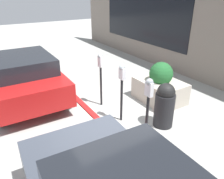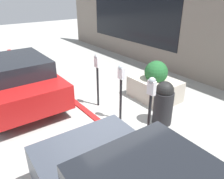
# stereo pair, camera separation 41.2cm
# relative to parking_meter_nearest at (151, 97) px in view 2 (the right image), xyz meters

# --- Properties ---
(ground_plane) EXTENTS (40.00, 40.00, 0.00)m
(ground_plane) POSITION_rel_parking_meter_nearest_xyz_m (1.02, 0.36, -1.11)
(ground_plane) COLOR #999993
(curb_strip) EXTENTS (19.00, 0.16, 0.04)m
(curb_strip) POSITION_rel_parking_meter_nearest_xyz_m (1.02, 0.44, -1.09)
(curb_strip) COLOR red
(curb_strip) RESTS_ON ground_plane
(building_facade) EXTENTS (19.00, 0.17, 3.38)m
(building_facade) POSITION_rel_parking_meter_nearest_xyz_m (1.02, -4.11, 0.59)
(building_facade) COLOR slate
(building_facade) RESTS_ON ground_plane
(parking_meter_nearest) EXTENTS (0.18, 0.15, 1.56)m
(parking_meter_nearest) POSITION_rel_parking_meter_nearest_xyz_m (0.00, 0.00, 0.00)
(parking_meter_nearest) COLOR black
(parking_meter_nearest) RESTS_ON ground_plane
(parking_meter_second) EXTENTS (0.17, 0.14, 1.53)m
(parking_meter_second) POSITION_rel_parking_meter_nearest_xyz_m (1.07, -0.07, -0.05)
(parking_meter_second) COLOR black
(parking_meter_second) RESTS_ON ground_plane
(parking_meter_middle) EXTENTS (0.16, 0.14, 1.56)m
(parking_meter_middle) POSITION_rel_parking_meter_nearest_xyz_m (2.08, -0.04, -0.03)
(parking_meter_middle) COLOR black
(parking_meter_middle) RESTS_ON ground_plane
(planter_box) EXTENTS (1.46, 1.06, 1.22)m
(planter_box) POSITION_rel_parking_meter_nearest_xyz_m (1.40, -1.71, -0.65)
(planter_box) COLOR #B2A899
(planter_box) RESTS_ON ground_plane
(parked_car_middle) EXTENTS (3.83, 1.92, 1.41)m
(parked_car_middle) POSITION_rel_parking_meter_nearest_xyz_m (3.68, 1.75, -0.36)
(parked_car_middle) COLOR maroon
(parked_car_middle) RESTS_ON ground_plane
(trash_bin) EXTENTS (0.49, 0.49, 1.14)m
(trash_bin) POSITION_rel_parking_meter_nearest_xyz_m (0.32, -0.84, -0.54)
(trash_bin) COLOR black
(trash_bin) RESTS_ON ground_plane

